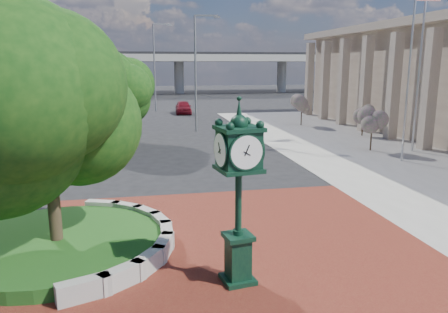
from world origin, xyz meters
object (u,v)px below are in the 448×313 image
Objects in this scene: street_lamp_near at (198,64)px; flagpole_b at (420,59)px; flagpole_a at (409,69)px; post_clock at (239,186)px; street_lamp_far at (156,61)px; parked_car at (183,107)px.

flagpole_b is at bearing -42.12° from street_lamp_near.
street_lamp_near is (-9.78, 13.41, 0.25)m from flagpole_a.
street_lamp_far is (-0.18, 41.86, 3.27)m from post_clock.
post_clock is at bearing -89.76° from street_lamp_far.
parked_car is 27.46m from flagpole_b.
flagpole_b is 1.21× the size of street_lamp_near.
flagpole_a is 32.41m from street_lamp_far.
post_clock is 38.68m from parked_car.
street_lamp_far reaches higher than post_clock.
flagpole_b is (12.04, -24.17, 4.98)m from parked_car.
street_lamp_near is (-12.10, 10.94, -0.32)m from flagpole_b.
street_lamp_near is at bearing -80.99° from street_lamp_far.
flagpole_a reaches higher than street_lamp_far.
flagpole_b reaches higher than flagpole_a.
parked_car is at bearing 89.74° from street_lamp_near.
flagpole_a reaches higher than post_clock.
street_lamp_near is at bearing -86.90° from parked_car.
flagpole_b is at bearing 46.71° from flagpole_a.
parked_car is (2.50, 38.56, -1.82)m from post_clock.
flagpole_b reaches higher than street_lamp_far.
parked_car is 14.02m from street_lamp_near.
flagpole_b is 1.12× the size of street_lamp_far.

